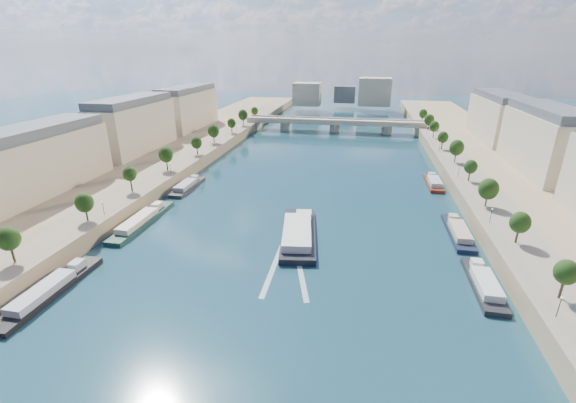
% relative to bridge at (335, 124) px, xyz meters
% --- Properties ---
extents(ground, '(700.00, 700.00, 0.00)m').
position_rel_bridge_xyz_m(ground, '(0.00, -126.55, -5.08)').
color(ground, '#0D2C3B').
rests_on(ground, ground).
extents(quay_left, '(44.00, 520.00, 5.00)m').
position_rel_bridge_xyz_m(quay_left, '(-72.00, -126.55, -2.58)').
color(quay_left, '#9E8460').
rests_on(quay_left, ground).
extents(quay_right, '(44.00, 520.00, 5.00)m').
position_rel_bridge_xyz_m(quay_right, '(72.00, -126.55, -2.58)').
color(quay_right, '#9E8460').
rests_on(quay_right, ground).
extents(pave_left, '(14.00, 520.00, 0.10)m').
position_rel_bridge_xyz_m(pave_left, '(-57.00, -126.55, -0.03)').
color(pave_left, gray).
rests_on(pave_left, quay_left).
extents(pave_right, '(14.00, 520.00, 0.10)m').
position_rel_bridge_xyz_m(pave_right, '(57.00, -126.55, -0.03)').
color(pave_right, gray).
rests_on(pave_right, quay_right).
extents(trees_left, '(4.80, 268.80, 8.26)m').
position_rel_bridge_xyz_m(trees_left, '(-55.00, -124.55, 5.39)').
color(trees_left, '#382B1E').
rests_on(trees_left, ground).
extents(trees_right, '(4.80, 268.80, 8.26)m').
position_rel_bridge_xyz_m(trees_right, '(55.00, -116.55, 5.39)').
color(trees_right, '#382B1E').
rests_on(trees_right, ground).
extents(lamps_left, '(0.36, 200.36, 4.28)m').
position_rel_bridge_xyz_m(lamps_left, '(-52.50, -136.55, 2.70)').
color(lamps_left, black).
rests_on(lamps_left, ground).
extents(lamps_right, '(0.36, 200.36, 4.28)m').
position_rel_bridge_xyz_m(lamps_right, '(52.50, -121.55, 2.70)').
color(lamps_right, black).
rests_on(lamps_right, ground).
extents(buildings_left, '(16.00, 226.00, 23.20)m').
position_rel_bridge_xyz_m(buildings_left, '(-85.00, -114.55, 11.37)').
color(buildings_left, beige).
rests_on(buildings_left, ground).
extents(skyline, '(79.00, 42.00, 22.00)m').
position_rel_bridge_xyz_m(skyline, '(3.19, 92.97, 9.57)').
color(skyline, beige).
rests_on(skyline, ground).
extents(bridge, '(112.00, 12.00, 8.15)m').
position_rel_bridge_xyz_m(bridge, '(0.00, 0.00, 0.00)').
color(bridge, '#C1B79E').
rests_on(bridge, ground).
extents(tour_barge, '(13.57, 32.76, 4.31)m').
position_rel_bridge_xyz_m(tour_barge, '(1.78, -149.90, -3.81)').
color(tour_barge, black).
rests_on(tour_barge, ground).
extents(wake, '(11.30, 26.02, 0.04)m').
position_rel_bridge_xyz_m(wake, '(1.78, -166.39, -5.06)').
color(wake, silver).
rests_on(wake, ground).
extents(moored_barges_left, '(5.00, 158.12, 3.60)m').
position_rel_bridge_xyz_m(moored_barges_left, '(-45.50, -184.62, -4.24)').
color(moored_barges_left, '#181A35').
rests_on(moored_barges_left, ground).
extents(moored_barges_right, '(5.00, 164.76, 3.60)m').
position_rel_bridge_xyz_m(moored_barges_right, '(45.50, -161.66, -4.24)').
color(moored_barges_right, black).
rests_on(moored_barges_right, ground).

